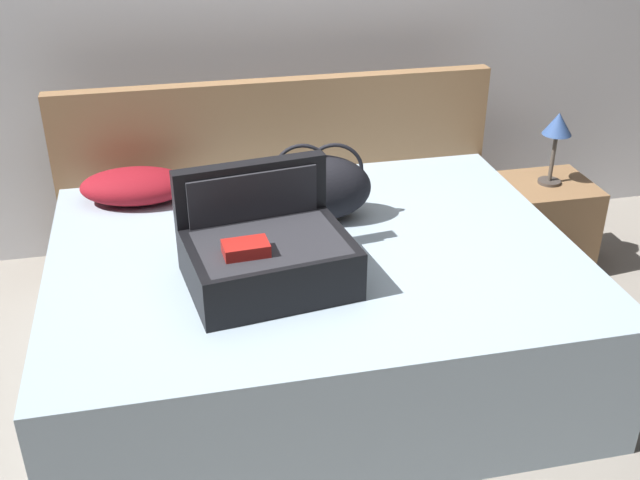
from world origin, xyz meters
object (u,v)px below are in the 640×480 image
object	(u,v)px
hard_case_large	(267,253)
duffel_bag	(319,187)
table_lamp	(557,130)
bed	(314,306)
pillow_near_headboard	(135,186)
nightstand	(542,225)

from	to	relation	value
hard_case_large	duffel_bag	bearing A→B (deg)	49.82
hard_case_large	table_lamp	distance (m)	1.71
bed	hard_case_large	world-z (taller)	hard_case_large
bed	duffel_bag	distance (m)	0.50
duffel_bag	table_lamp	size ratio (longest dim) A/B	1.30
duffel_bag	pillow_near_headboard	bearing A→B (deg)	155.81
duffel_bag	pillow_near_headboard	world-z (taller)	duffel_bag
bed	pillow_near_headboard	distance (m)	0.97
duffel_bag	hard_case_large	bearing A→B (deg)	-122.09
pillow_near_headboard	hard_case_large	bearing A→B (deg)	-60.04
pillow_near_headboard	nightstand	distance (m)	2.03
bed	table_lamp	xyz separation A→B (m)	(1.31, 0.55, 0.47)
bed	pillow_near_headboard	size ratio (longest dim) A/B	4.27
duffel_bag	pillow_near_headboard	xyz separation A→B (m)	(-0.76, 0.34, -0.07)
hard_case_large	nightstand	distance (m)	1.77
duffel_bag	pillow_near_headboard	distance (m)	0.83
hard_case_large	nightstand	xyz separation A→B (m)	(1.53, 0.76, -0.44)
duffel_bag	nightstand	bearing A→B (deg)	13.44
nightstand	bed	bearing A→B (deg)	-157.35
bed	nightstand	size ratio (longest dim) A/B	4.38
bed	nightstand	world-z (taller)	bed
nightstand	table_lamp	bearing A→B (deg)	0.00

